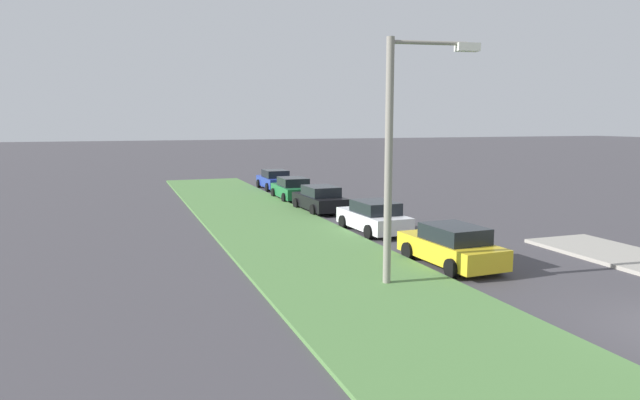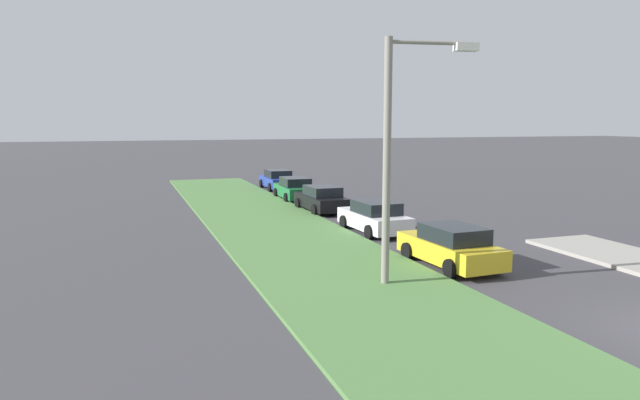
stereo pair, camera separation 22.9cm
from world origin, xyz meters
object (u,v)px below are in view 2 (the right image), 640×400
parked_car_green (295,189)px  streetlight (398,144)px  parked_car_black (322,199)px  parked_car_blue (278,180)px  parked_car_white (375,217)px  parked_car_yellow (451,246)px

parked_car_green → streetlight: bearing=173.4°
parked_car_black → parked_car_blue: (11.21, -0.42, 0.00)m
parked_car_white → parked_car_yellow: bearing=177.6°
parked_car_yellow → parked_car_white: bearing=-3.0°
streetlight → parked_car_white: bearing=-20.1°
parked_car_black → streetlight: 15.18m
parked_car_white → parked_car_green: size_ratio=1.01×
parked_car_yellow → parked_car_green: same height
parked_car_yellow → parked_car_blue: 24.17m
parked_car_yellow → parked_car_blue: (24.17, -0.16, 0.00)m
parked_car_white → parked_car_blue: 17.73m
streetlight → parked_car_blue: bearing=-6.8°
parked_car_white → streetlight: (-7.97, 2.92, 3.67)m
parked_car_white → parked_car_blue: size_ratio=1.01×
parked_car_yellow → parked_car_white: same height
parked_car_black → streetlight: (-14.49, 2.64, 3.67)m
parked_car_white → streetlight: streetlight is taller
parked_car_green → parked_car_white: bearing=-177.5°
parked_car_green → streetlight: size_ratio=0.58×
parked_car_black → streetlight: bearing=167.5°
parked_car_yellow → streetlight: 4.92m
parked_car_yellow → streetlight: bearing=115.1°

